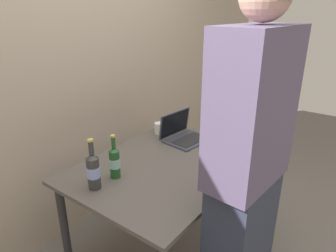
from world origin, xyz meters
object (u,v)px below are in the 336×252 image
object	(u,v)px
laptop	(183,134)
coffee_mug	(159,128)
beer_bottle_amber	(115,162)
person_figure	(246,177)
beer_bottle_green	(93,170)

from	to	relation	value
laptop	coffee_mug	bearing A→B (deg)	94.14
beer_bottle_amber	person_figure	distance (m)	0.76
beer_bottle_amber	person_figure	world-z (taller)	person_figure
beer_bottle_green	beer_bottle_amber	world-z (taller)	beer_bottle_green
beer_bottle_green	coffee_mug	size ratio (longest dim) A/B	2.69
beer_bottle_amber	coffee_mug	bearing A→B (deg)	16.71
person_figure	coffee_mug	distance (m)	1.11
laptop	beer_bottle_green	bearing A→B (deg)	178.55
laptop	person_figure	distance (m)	0.94
person_figure	coffee_mug	xyz separation A→B (m)	(0.56, 0.95, -0.16)
laptop	beer_bottle_green	size ratio (longest dim) A/B	1.18
beer_bottle_green	coffee_mug	world-z (taller)	beer_bottle_green
laptop	person_figure	bearing A→B (deg)	-128.26
laptop	beer_bottle_amber	xyz separation A→B (m)	(-0.70, 0.01, 0.06)
laptop	beer_bottle_green	xyz separation A→B (m)	(-0.85, 0.02, 0.07)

